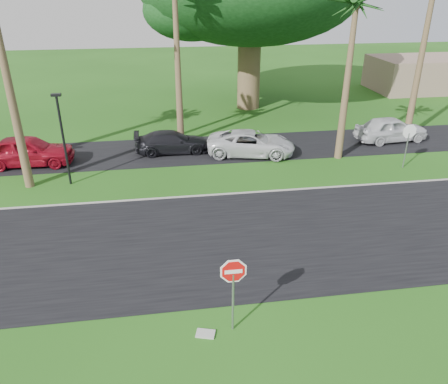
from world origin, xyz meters
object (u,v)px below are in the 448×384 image
object	(u,v)px
car_minivan	(251,143)
car_red	(28,151)
stop_sign_near	(233,281)
car_dark	(172,142)
stop_sign_far	(408,137)
car_pickup	(391,129)

from	to	relation	value
car_minivan	car_red	bearing A→B (deg)	101.58
stop_sign_near	car_red	distance (m)	17.17
car_red	car_minivan	world-z (taller)	car_red
car_dark	car_minivan	world-z (taller)	car_minivan
stop_sign_near	stop_sign_far	world-z (taller)	same
stop_sign_near	car_dark	xyz separation A→B (m)	(-1.13, 15.32, -1.13)
car_red	car_dark	distance (m)	8.10
car_minivan	car_pickup	bearing A→B (deg)	-70.35
stop_sign_near	car_minivan	distance (m)	14.67
stop_sign_far	car_minivan	size ratio (longest dim) A/B	0.51
stop_sign_near	car_red	size ratio (longest dim) A/B	0.53
stop_sign_far	car_minivan	bearing A→B (deg)	-21.82
car_minivan	stop_sign_near	bearing A→B (deg)	178.98
stop_sign_far	car_red	size ratio (longest dim) A/B	0.53
car_red	car_pickup	distance (m)	22.14
car_red	car_dark	xyz separation A→B (m)	(8.05, 0.85, -0.19)
car_pickup	car_red	bearing A→B (deg)	86.29
car_red	car_dark	size ratio (longest dim) A/B	1.11
stop_sign_near	car_red	xyz separation A→B (m)	(-9.18, 14.48, -0.93)
car_red	car_minivan	distance (m)	12.68
car_minivan	car_pickup	distance (m)	9.51
car_dark	car_minivan	bearing A→B (deg)	-104.72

